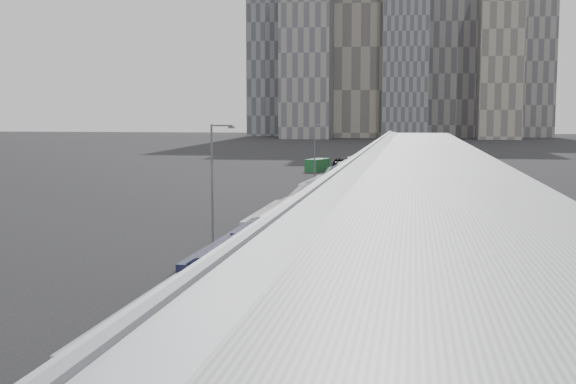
% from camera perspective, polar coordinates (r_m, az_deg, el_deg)
% --- Properties ---
extents(sidewalk, '(10.00, 170.00, 0.12)m').
position_cam_1_polar(sidewalk, '(75.39, 7.61, -1.98)').
color(sidewalk, gray).
rests_on(sidewalk, ground).
extents(lane_line, '(0.12, 160.00, 0.02)m').
position_cam_1_polar(lane_line, '(76.51, -0.27, -1.85)').
color(lane_line, gold).
rests_on(lane_line, ground).
extents(depot, '(12.45, 160.40, 7.20)m').
position_cam_1_polar(depot, '(74.94, 10.70, 0.57)').
color(depot, gray).
rests_on(depot, ground).
extents(skyline, '(145.00, 64.00, 120.00)m').
position_cam_1_polar(skyline, '(346.41, 7.53, 12.76)').
color(skyline, slate).
rests_on(skyline, ground).
extents(bus_0, '(2.78, 12.40, 3.62)m').
position_cam_1_polar(bus_0, '(29.05, -10.04, -12.24)').
color(bus_0, '#93969C').
rests_on(bus_0, ground).
extents(bus_1, '(3.04, 13.73, 4.00)m').
position_cam_1_polar(bus_1, '(40.58, -3.76, -6.62)').
color(bus_1, '#171833').
rests_on(bus_1, ground).
extents(bus_2, '(2.88, 12.92, 3.77)m').
position_cam_1_polar(bus_2, '(54.65, -0.91, -3.39)').
color(bus_2, '#B5B5B7').
rests_on(bus_2, ground).
extents(bus_3, '(3.44, 13.63, 3.95)m').
position_cam_1_polar(bus_3, '(67.92, 1.70, -1.46)').
color(bus_3, slate).
rests_on(bus_3, ground).
extents(bus_4, '(3.27, 12.62, 3.65)m').
position_cam_1_polar(bus_4, '(81.36, 2.58, -0.29)').
color(bus_4, '#A7A8B1').
rests_on(bus_4, ground).
extents(bus_5, '(3.34, 12.61, 3.64)m').
position_cam_1_polar(bus_5, '(95.49, 3.82, 0.66)').
color(bus_5, black).
rests_on(bus_5, ground).
extents(bus_6, '(2.81, 12.57, 3.66)m').
position_cam_1_polar(bus_6, '(110.66, 4.80, 1.40)').
color(bus_6, silver).
rests_on(bus_6, ground).
extents(bus_7, '(3.64, 12.17, 3.50)m').
position_cam_1_polar(bus_7, '(122.62, 5.32, 1.83)').
color(bus_7, gray).
rests_on(bus_7, ground).
extents(tree_0, '(1.31, 1.31, 4.51)m').
position_cam_1_polar(tree_0, '(25.51, -3.41, -9.54)').
color(tree_0, black).
rests_on(tree_0, ground).
extents(tree_1, '(1.98, 1.98, 4.82)m').
position_cam_1_polar(tree_1, '(54.86, 3.49, -1.04)').
color(tree_1, black).
rests_on(tree_1, ground).
extents(tree_2, '(1.84, 1.84, 4.07)m').
position_cam_1_polar(tree_2, '(75.21, 5.27, 0.38)').
color(tree_2, black).
rests_on(tree_2, ground).
extents(tree_3, '(1.20, 1.20, 3.46)m').
position_cam_1_polar(tree_3, '(98.53, 6.55, 1.53)').
color(tree_3, black).
rests_on(tree_3, ground).
extents(street_lamp_near, '(2.04, 0.22, 9.85)m').
position_cam_1_polar(street_lamp_near, '(60.31, -5.87, 1.34)').
color(street_lamp_near, '#59595E').
rests_on(street_lamp_near, ground).
extents(street_lamp_far, '(2.04, 0.22, 9.00)m').
position_cam_1_polar(street_lamp_far, '(119.19, 2.21, 3.51)').
color(street_lamp_far, '#59595E').
rests_on(street_lamp_far, ground).
extents(shipping_container, '(4.26, 6.38, 2.36)m').
position_cam_1_polar(shipping_container, '(135.66, 2.34, 2.14)').
color(shipping_container, '#174B23').
rests_on(shipping_container, ground).
extents(suv, '(2.89, 5.60, 1.51)m').
position_cam_1_polar(suv, '(150.77, 4.06, 2.37)').
color(suv, black).
rests_on(suv, ground).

